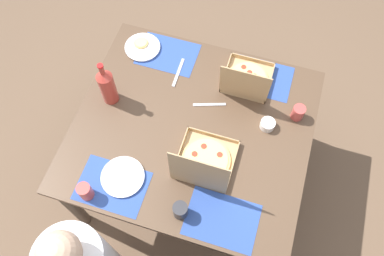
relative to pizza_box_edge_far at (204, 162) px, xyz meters
name	(u,v)px	position (x,y,z in m)	size (l,w,h in m)	color
ground_plane	(192,174)	(0.13, -0.20, -0.79)	(6.00, 6.00, 0.00)	brown
dining_table	(192,136)	(0.13, -0.20, -0.15)	(1.31, 1.19, 0.74)	#3F3328
placemat_near_left	(261,78)	(-0.17, -0.64, -0.05)	(0.36, 0.26, 0.00)	#2D4C9E
placemat_near_right	(168,54)	(0.43, -0.64, -0.05)	(0.36, 0.26, 0.00)	#2D4C9E
placemat_far_left	(222,219)	(-0.17, 0.25, -0.05)	(0.36, 0.26, 0.00)	#2D4C9E
placemat_far_right	(112,186)	(0.43, 0.25, -0.05)	(0.36, 0.26, 0.00)	#2D4C9E
pizza_box_edge_far	(204,162)	(0.00, 0.00, 0.00)	(0.30, 0.30, 0.33)	tan
pizza_box_corner_right	(247,79)	(-0.09, -0.57, 0.00)	(0.28, 0.32, 0.31)	tan
plate_far_left	(123,177)	(0.39, 0.19, -0.04)	(0.23, 0.23, 0.02)	white
plate_middle	(142,47)	(0.59, -0.64, -0.04)	(0.22, 0.22, 0.03)	white
soda_bottle	(107,86)	(0.64, -0.24, 0.08)	(0.09, 0.09, 0.32)	#B2382D
cup_clear_right	(180,210)	(0.04, 0.28, 0.00)	(0.07, 0.07, 0.10)	#333338
cup_red	(298,113)	(-0.41, -0.45, -0.01)	(0.07, 0.07, 0.09)	#BF4742
cup_dark	(85,191)	(0.53, 0.33, 0.00)	(0.07, 0.07, 0.11)	#BF4742
condiment_bowl	(268,124)	(-0.27, -0.33, -0.03)	(0.08, 0.08, 0.05)	white
fork_by_far_right	(209,105)	(0.08, -0.37, -0.05)	(0.19, 0.02, 0.01)	#B7B7BC
knife_by_near_right	(178,72)	(0.32, -0.53, -0.05)	(0.21, 0.02, 0.01)	#B7B7BC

